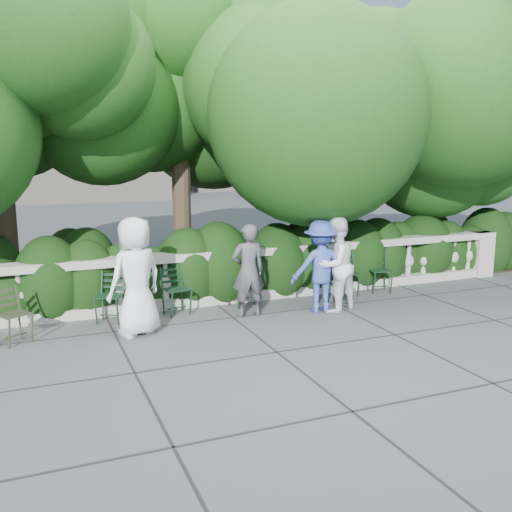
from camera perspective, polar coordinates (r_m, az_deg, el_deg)
name	(u,v)px	position (r m, az deg, el deg)	size (l,w,h in m)	color
ground	(280,328)	(9.22, 2.38, -7.19)	(90.00, 90.00, 0.00)	#474B4E
balustrade	(240,276)	(10.70, -1.63, -1.97)	(12.00, 0.44, 1.00)	#9E998E
shrub_hedge	(220,287)	(11.91, -3.66, -3.07)	(15.00, 2.60, 1.70)	black
tree_canopy	(246,92)	(12.03, -0.98, 16.09)	(15.04, 6.52, 6.78)	#3F3023
chair_b	(181,316)	(9.90, -7.51, -6.00)	(0.44, 0.48, 0.84)	black
chair_c	(108,325)	(9.68, -14.59, -6.67)	(0.44, 0.48, 0.84)	black
chair_d	(382,294)	(11.56, 12.48, -3.73)	(0.44, 0.48, 0.84)	black
chair_e	(246,307)	(10.39, -0.96, -5.12)	(0.44, 0.48, 0.84)	black
chair_f	(349,297)	(11.19, 9.27, -4.10)	(0.44, 0.48, 0.84)	black
chair_weathered	(21,345)	(9.10, -22.42, -8.27)	(0.44, 0.48, 0.84)	black
person_businessman	(136,277)	(8.86, -11.92, -2.03)	(0.89, 0.58, 1.83)	white
person_woman_grey	(248,271)	(9.64, -0.77, -1.46)	(0.58, 0.38, 1.60)	#424146
person_casual_man	(335,265)	(10.04, 7.95, -0.89)	(0.81, 0.63, 1.67)	white
person_older_blue	(320,267)	(9.98, 6.43, -1.06)	(1.05, 0.60, 1.62)	#34489E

